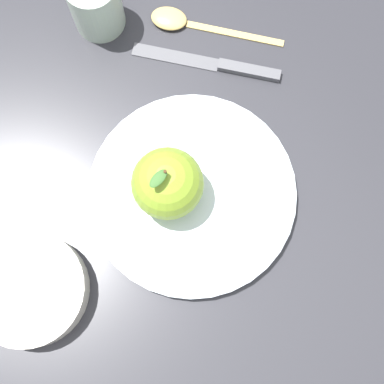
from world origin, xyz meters
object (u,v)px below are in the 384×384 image
at_px(cup, 95,2).
at_px(apple, 170,186).
at_px(side_bowl, 29,289).
at_px(spoon, 184,22).
at_px(knife, 220,65).
at_px(dinner_plate, 192,194).

bearing_deg(cup, apple, 67.89).
distance_m(apple, side_bowl, 0.20).
bearing_deg(apple, spoon, -137.53).
xyz_separation_m(cup, spoon, (-0.08, 0.08, -0.04)).
xyz_separation_m(cup, knife, (-0.07, 0.16, -0.04)).
height_order(dinner_plate, spoon, dinner_plate).
bearing_deg(cup, dinner_plate, 73.00).
relative_size(dinner_plate, spoon, 1.57).
bearing_deg(cup, side_bowl, 35.33).
xyz_separation_m(apple, knife, (-0.17, -0.08, -0.06)).
bearing_deg(dinner_plate, knife, -145.86).
distance_m(side_bowl, cup, 0.36).
xyz_separation_m(knife, spoon, (-0.01, -0.08, 0.00)).
distance_m(dinner_plate, side_bowl, 0.22).
relative_size(knife, spoon, 1.06).
distance_m(cup, spoon, 0.12).
relative_size(apple, knife, 0.56).
bearing_deg(dinner_plate, cup, -107.00).
xyz_separation_m(side_bowl, knife, (-0.36, -0.05, -0.02)).
distance_m(dinner_plate, spoon, 0.24).
bearing_deg(cup, spoon, 133.75).
relative_size(cup, spoon, 0.51).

